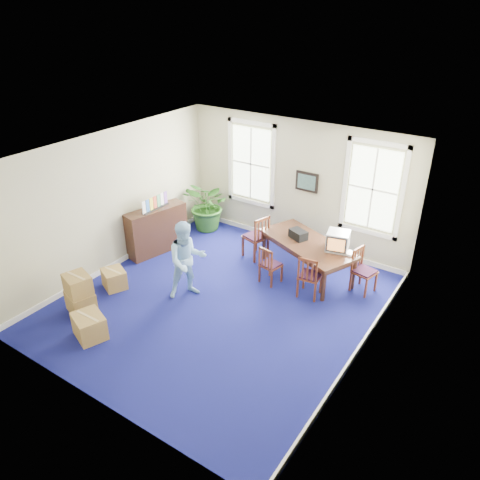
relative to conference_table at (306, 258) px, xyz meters
The scene contains 25 objects.
floor 2.31m from the conference_table, 114.37° to the right, with size 6.50×6.50×0.00m, color navy.
ceiling 3.61m from the conference_table, 114.37° to the right, with size 6.50×6.50×0.00m, color white.
wall_back 1.93m from the conference_table, 128.75° to the left, with size 6.50×6.50×0.00m, color #B3AD8A.
wall_front 5.54m from the conference_table, 100.02° to the right, with size 6.50×6.50×0.00m, color #B3AD8A.
wall_left 4.61m from the conference_table, 152.21° to the right, with size 6.50×6.50×0.00m, color #B3AD8A.
wall_right 3.16m from the conference_table, 45.26° to the right, with size 6.50×6.50×0.00m, color #B3AD8A.
baseboard_back 1.52m from the conference_table, 129.47° to the left, with size 6.00×0.04×0.12m, color white.
baseboard_left 4.44m from the conference_table, 152.03° to the right, with size 0.04×6.50×0.12m, color white.
baseboard_right 2.92m from the conference_table, 45.68° to the right, with size 0.04×6.50×0.12m, color white.
window_left 2.93m from the conference_table, 152.78° to the left, with size 1.40×0.12×2.20m, color white, non-canonical shape.
window_right 2.12m from the conference_table, 50.24° to the left, with size 1.40×0.12×2.20m, color white, non-canonical shape.
wall_picture 1.87m from the conference_table, 119.73° to the left, with size 0.58×0.06×0.48m, color black, non-canonical shape.
conference_table is the anchor object (origin of this frame).
crt_tv 0.92m from the conference_table, ahead, with size 0.47×0.51×0.42m, color #B7B7BC, non-canonical shape.
game_console 1.09m from the conference_table, ahead, with size 0.17×0.21×0.05m, color white.
equipment_bag 0.57m from the conference_table, 168.69° to the left, with size 0.41×0.26×0.20m, color black.
chair_near_left 0.93m from the conference_table, 120.96° to the right, with size 0.41×0.41×0.91m, color maroon, non-canonical shape.
chair_near_right 0.93m from the conference_table, 59.04° to the right, with size 0.44×0.44×0.99m, color maroon, non-canonical shape.
chair_end_left 1.38m from the conference_table, behind, with size 0.50×0.50×1.11m, color maroon, non-canonical shape.
chair_end_right 1.38m from the conference_table, ahead, with size 0.44×0.44×0.99m, color maroon, non-canonical shape.
man 2.81m from the conference_table, 127.39° to the right, with size 0.83×0.64×1.70m, color #97C8F2.
credenza 3.73m from the conference_table, 162.75° to the right, with size 0.44×1.55×1.22m, color #3E2216.
brochure_rack 3.83m from the conference_table, 162.65° to the right, with size 0.14×0.77×0.34m, color #99999E, non-canonical shape.
potted_plant 3.29m from the conference_table, 169.78° to the left, with size 1.27×1.10×1.41m, color #265C1B.
cardboard_boxes 4.74m from the conference_table, 127.59° to the right, with size 1.55×1.55×0.88m, color #A67E40, non-canonical shape.
Camera 1 is at (4.81, -6.49, 5.71)m, focal length 35.00 mm.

